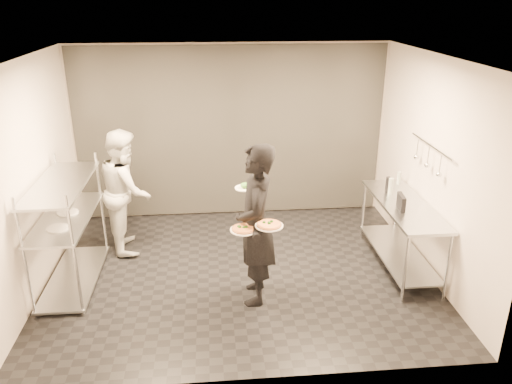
{
  "coord_description": "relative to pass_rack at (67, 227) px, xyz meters",
  "views": [
    {
      "loc": [
        -0.32,
        -5.81,
        3.49
      ],
      "look_at": [
        0.23,
        0.13,
        1.1
      ],
      "focal_mm": 35.0,
      "sensor_mm": 36.0,
      "label": 1
    }
  ],
  "objects": [
    {
      "name": "waiter",
      "position": [
        2.31,
        -0.6,
        0.21
      ],
      "size": [
        0.52,
        0.75,
        1.95
      ],
      "primitive_type": "imported",
      "rotation": [
        0.0,
        0.0,
        -1.65
      ],
      "color": "black",
      "rests_on": "ground"
    },
    {
      "name": "bottle_clear",
      "position": [
        4.5,
        0.71,
        0.24
      ],
      "size": [
        0.06,
        0.06,
        0.18
      ],
      "primitive_type": "cylinder",
      "color": "#93A093",
      "rests_on": "prep_counter"
    },
    {
      "name": "prep_counter",
      "position": [
        4.33,
        0.0,
        -0.14
      ],
      "size": [
        0.6,
        1.8,
        0.92
      ],
      "color": "silver",
      "rests_on": "ground"
    },
    {
      "name": "pass_rack",
      "position": [
        0.0,
        0.0,
        0.0
      ],
      "size": [
        0.6,
        1.6,
        1.5
      ],
      "color": "silver",
      "rests_on": "ground"
    },
    {
      "name": "room_shell",
      "position": [
        2.15,
        1.18,
        0.63
      ],
      "size": [
        5.0,
        4.0,
        2.8
      ],
      "color": "black",
      "rests_on": "ground"
    },
    {
      "name": "pizza_plate_far",
      "position": [
        2.44,
        -0.81,
        0.31
      ],
      "size": [
        0.32,
        0.32,
        0.05
      ],
      "color": "white",
      "rests_on": "waiter"
    },
    {
      "name": "salad_plate",
      "position": [
        2.22,
        -0.25,
        0.56
      ],
      "size": [
        0.25,
        0.25,
        0.07
      ],
      "color": "white",
      "rests_on": "waiter"
    },
    {
      "name": "utensil_rail",
      "position": [
        4.58,
        0.0,
        0.78
      ],
      "size": [
        0.07,
        1.2,
        0.31
      ],
      "color": "silver",
      "rests_on": "room_shell"
    },
    {
      "name": "bottle_dark",
      "position": [
        4.23,
        0.39,
        0.27
      ],
      "size": [
        0.07,
        0.07,
        0.23
      ],
      "primitive_type": "cylinder",
      "color": "black",
      "rests_on": "prep_counter"
    },
    {
      "name": "pos_monitor",
      "position": [
        4.21,
        -0.17,
        0.25
      ],
      "size": [
        0.09,
        0.27,
        0.19
      ],
      "primitive_type": "cube",
      "rotation": [
        0.0,
        0.0,
        -0.12
      ],
      "color": "black",
      "rests_on": "prep_counter"
    },
    {
      "name": "pizza_plate_near",
      "position": [
        2.16,
        -0.77,
        0.25
      ],
      "size": [
        0.32,
        0.32,
        0.05
      ],
      "color": "white",
      "rests_on": "waiter"
    },
    {
      "name": "chef",
      "position": [
        0.6,
        0.9,
        0.12
      ],
      "size": [
        0.81,
        0.97,
        1.77
      ],
      "primitive_type": "imported",
      "rotation": [
        0.0,
        0.0,
        1.75
      ],
      "color": "silver",
      "rests_on": "ground"
    },
    {
      "name": "bottle_green",
      "position": [
        4.25,
        0.33,
        0.27
      ],
      "size": [
        0.07,
        0.07,
        0.23
      ],
      "primitive_type": "cylinder",
      "color": "#93A093",
      "rests_on": "prep_counter"
    }
  ]
}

